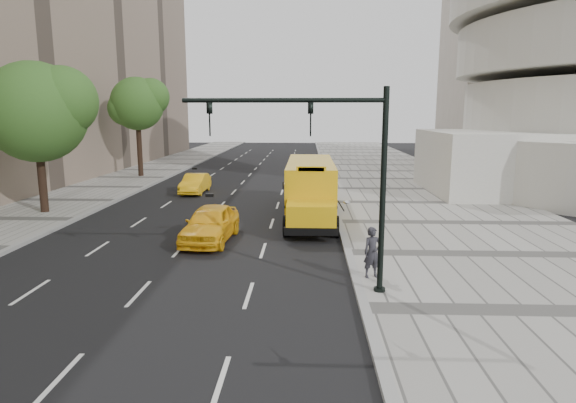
{
  "coord_description": "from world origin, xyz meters",
  "views": [
    {
      "loc": [
        4.31,
        -24.25,
        5.62
      ],
      "look_at": [
        3.5,
        -4.0,
        1.9
      ],
      "focal_mm": 30.0,
      "sensor_mm": 36.0,
      "label": 1
    }
  ],
  "objects_px": {
    "tree_b": "(38,111)",
    "tree_c": "(138,103)",
    "school_bus": "(310,184)",
    "taxi_far": "(195,184)",
    "traffic_signal": "(337,165)",
    "pedestrian": "(372,252)",
    "taxi_near": "(210,223)"
  },
  "relations": [
    {
      "from": "tree_b",
      "to": "tree_c",
      "type": "relative_size",
      "value": 0.96
    },
    {
      "from": "tree_b",
      "to": "school_bus",
      "type": "bearing_deg",
      "value": 1.62
    },
    {
      "from": "pedestrian",
      "to": "school_bus",
      "type": "bearing_deg",
      "value": 81.56
    },
    {
      "from": "tree_b",
      "to": "school_bus",
      "type": "xyz_separation_m",
      "value": [
        14.9,
        0.42,
        -3.97
      ]
    },
    {
      "from": "taxi_near",
      "to": "traffic_signal",
      "type": "height_order",
      "value": "traffic_signal"
    },
    {
      "from": "taxi_far",
      "to": "pedestrian",
      "type": "height_order",
      "value": "pedestrian"
    },
    {
      "from": "taxi_far",
      "to": "tree_b",
      "type": "bearing_deg",
      "value": -130.42
    },
    {
      "from": "tree_b",
      "to": "pedestrian",
      "type": "xyz_separation_m",
      "value": [
        16.92,
        -10.39,
        -4.72
      ]
    },
    {
      "from": "taxi_near",
      "to": "pedestrian",
      "type": "xyz_separation_m",
      "value": [
        6.49,
        -4.99,
        0.21
      ]
    },
    {
      "from": "school_bus",
      "to": "taxi_far",
      "type": "distance_m",
      "value": 10.97
    },
    {
      "from": "school_bus",
      "to": "tree_b",
      "type": "bearing_deg",
      "value": -178.38
    },
    {
      "from": "taxi_near",
      "to": "traffic_signal",
      "type": "distance_m",
      "value": 8.75
    },
    {
      "from": "tree_c",
      "to": "pedestrian",
      "type": "distance_m",
      "value": 31.79
    },
    {
      "from": "tree_b",
      "to": "taxi_near",
      "type": "relative_size",
      "value": 1.78
    },
    {
      "from": "school_bus",
      "to": "traffic_signal",
      "type": "relative_size",
      "value": 1.81
    },
    {
      "from": "tree_b",
      "to": "traffic_signal",
      "type": "xyz_separation_m",
      "value": [
        15.59,
        -11.67,
        -1.64
      ]
    },
    {
      "from": "taxi_far",
      "to": "taxi_near",
      "type": "bearing_deg",
      "value": -73.29
    },
    {
      "from": "taxi_near",
      "to": "pedestrian",
      "type": "relative_size",
      "value": 2.72
    },
    {
      "from": "school_bus",
      "to": "taxi_near",
      "type": "relative_size",
      "value": 2.45
    },
    {
      "from": "taxi_far",
      "to": "pedestrian",
      "type": "relative_size",
      "value": 2.39
    },
    {
      "from": "tree_c",
      "to": "taxi_near",
      "type": "xyz_separation_m",
      "value": [
        10.45,
        -21.36,
        -5.68
      ]
    },
    {
      "from": "tree_b",
      "to": "pedestrian",
      "type": "relative_size",
      "value": 4.84
    },
    {
      "from": "tree_b",
      "to": "tree_c",
      "type": "xyz_separation_m",
      "value": [
        -0.02,
        15.95,
        0.75
      ]
    },
    {
      "from": "tree_c",
      "to": "traffic_signal",
      "type": "relative_size",
      "value": 1.37
    },
    {
      "from": "taxi_near",
      "to": "taxi_far",
      "type": "distance_m",
      "value": 13.58
    },
    {
      "from": "tree_c",
      "to": "taxi_near",
      "type": "distance_m",
      "value": 24.45
    },
    {
      "from": "school_bus",
      "to": "pedestrian",
      "type": "distance_m",
      "value": 11.03
    },
    {
      "from": "taxi_far",
      "to": "traffic_signal",
      "type": "relative_size",
      "value": 0.65
    },
    {
      "from": "school_bus",
      "to": "taxi_far",
      "type": "bearing_deg",
      "value": 138.53
    },
    {
      "from": "traffic_signal",
      "to": "tree_c",
      "type": "bearing_deg",
      "value": 119.46
    },
    {
      "from": "tree_b",
      "to": "taxi_near",
      "type": "xyz_separation_m",
      "value": [
        10.43,
        -5.41,
        -4.93
      ]
    },
    {
      "from": "taxi_far",
      "to": "tree_c",
      "type": "bearing_deg",
      "value": 129.87
    }
  ]
}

